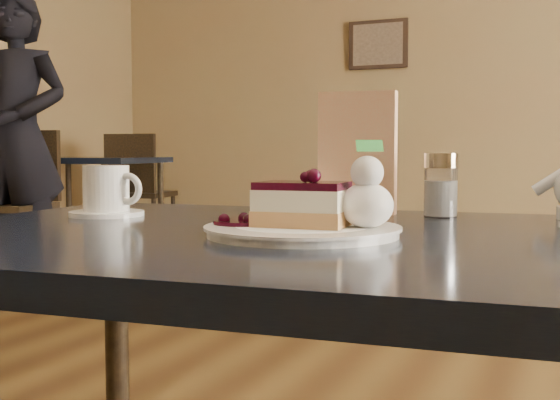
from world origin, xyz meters
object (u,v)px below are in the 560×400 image
at_px(coffee_set, 107,194).
at_px(bg_table_far_left, 86,253).
at_px(cheesecake_slice, 302,205).
at_px(patron, 17,137).
at_px(main_table, 313,287).
at_px(dessert_plate, 302,231).

height_order(coffee_set, bg_table_far_left, coffee_set).
height_order(cheesecake_slice, bg_table_far_left, cheesecake_slice).
relative_size(coffee_set, bg_table_far_left, 0.07).
xyz_separation_m(coffee_set, patron, (-2.53, 2.40, 0.16)).
distance_m(main_table, dessert_plate, 0.09).
relative_size(coffee_set, patron, 0.07).
distance_m(main_table, patron, 3.84).
xyz_separation_m(cheesecake_slice, bg_table_far_left, (-3.01, 3.25, -0.67)).
xyz_separation_m(main_table, dessert_plate, (0.00, -0.05, 0.08)).
bearing_deg(patron, main_table, -52.98).
height_order(dessert_plate, bg_table_far_left, bg_table_far_left).
bearing_deg(bg_table_far_left, patron, -92.02).
xyz_separation_m(dessert_plate, patron, (-2.93, 2.52, 0.19)).
distance_m(cheesecake_slice, bg_table_far_left, 4.48).
bearing_deg(main_table, bg_table_far_left, 128.69).
relative_size(dessert_plate, cheesecake_slice, 2.03).
height_order(dessert_plate, coffee_set, coffee_set).
bearing_deg(bg_table_far_left, coffee_set, -58.36).
distance_m(dessert_plate, patron, 3.87).
bearing_deg(main_table, patron, 135.30).
distance_m(main_table, cheesecake_slice, 0.12).
bearing_deg(cheesecake_slice, dessert_plate, 85.52).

